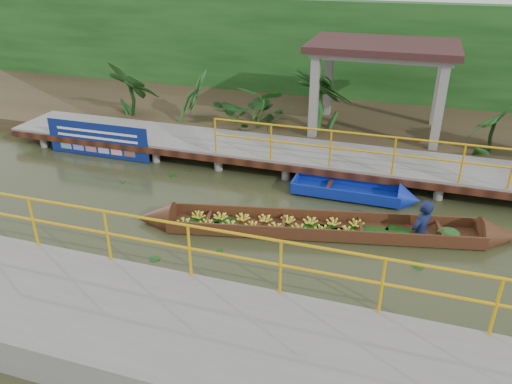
% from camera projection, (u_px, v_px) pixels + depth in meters
% --- Properties ---
extents(ground, '(80.00, 80.00, 0.00)m').
position_uv_depth(ground, '(216.00, 219.00, 11.79)').
color(ground, '#2A2F17').
rests_on(ground, ground).
extents(land_strip, '(30.00, 8.00, 0.45)m').
position_uv_depth(land_strip, '(293.00, 117.00, 18.08)').
color(land_strip, '#35281A').
rests_on(land_strip, ground).
extents(far_dock, '(16.00, 2.06, 1.66)m').
position_uv_depth(far_dock, '(260.00, 149.00, 14.49)').
color(far_dock, slate).
rests_on(far_dock, ground).
extents(near_dock, '(18.00, 2.40, 1.73)m').
position_uv_depth(near_dock, '(174.00, 337.00, 7.80)').
color(near_dock, slate).
rests_on(near_dock, ground).
extents(pavilion, '(4.40, 3.00, 3.00)m').
position_uv_depth(pavilion, '(383.00, 55.00, 15.08)').
color(pavilion, slate).
rests_on(pavilion, ground).
extents(foliage_backdrop, '(30.00, 0.80, 4.00)m').
position_uv_depth(foliage_backdrop, '(310.00, 54.00, 19.43)').
color(foliage_backdrop, '#163B13').
rests_on(foliage_backdrop, ground).
extents(vendor_boat, '(8.54, 2.59, 2.03)m').
position_uv_depth(vendor_boat, '(338.00, 223.00, 11.11)').
color(vendor_boat, '#391B0F').
rests_on(vendor_boat, ground).
extents(moored_blue_boat, '(3.23, 0.90, 0.77)m').
position_uv_depth(moored_blue_boat, '(377.00, 195.00, 12.59)').
color(moored_blue_boat, '#0D2497').
rests_on(moored_blue_boat, ground).
extents(blue_banner, '(3.40, 0.04, 1.06)m').
position_uv_depth(blue_banner, '(98.00, 140.00, 14.98)').
color(blue_banner, navy).
rests_on(blue_banner, ground).
extents(tropical_plants, '(14.34, 1.34, 1.67)m').
position_uv_depth(tropical_plants, '(310.00, 108.00, 15.44)').
color(tropical_plants, '#163B13').
rests_on(tropical_plants, ground).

